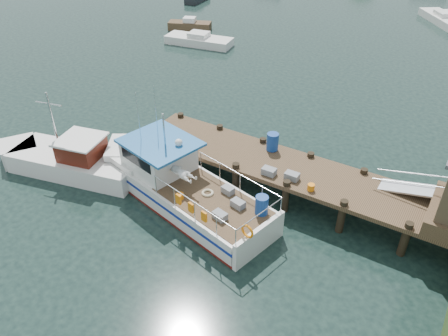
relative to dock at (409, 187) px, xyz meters
The scene contains 7 objects.
ground_plane 6.89m from the dock, behind, with size 160.00×160.00×0.00m, color black.
dock is the anchor object (origin of this frame).
lobster_boat 9.59m from the dock, 161.24° to the right, with size 10.01×4.73×4.82m.
work_boat 15.51m from the dock, 164.70° to the right, with size 7.90×3.85×4.14m.
moored_rowboat 29.56m from the dock, 142.50° to the left, with size 4.14×2.76×1.14m.
moored_a 25.25m from the dock, 143.64° to the left, with size 5.99×2.90×1.06m.
moored_d 33.19m from the dock, 96.36° to the left, with size 5.45×6.31×1.07m.
Camera 1 is at (7.58, -15.28, 12.41)m, focal length 35.00 mm.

